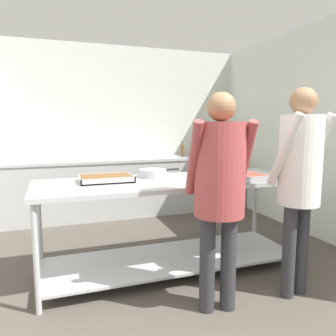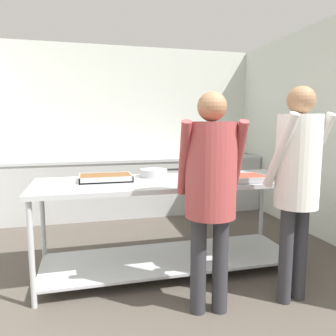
% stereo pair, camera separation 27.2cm
% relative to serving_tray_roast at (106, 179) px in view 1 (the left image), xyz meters
% --- Properties ---
extents(wall_rear, '(4.18, 0.06, 2.65)m').
position_rel_serving_tray_roast_xyz_m(wall_rear, '(0.59, 2.37, 0.41)').
color(wall_rear, silver).
rests_on(wall_rear, ground_plane).
extents(wall_right, '(0.06, 4.35, 2.65)m').
position_rel_serving_tray_roast_xyz_m(wall_right, '(2.65, 0.26, 0.41)').
color(wall_right, silver).
rests_on(wall_right, ground_plane).
extents(back_counter, '(4.02, 0.65, 0.89)m').
position_rel_serving_tray_roast_xyz_m(back_counter, '(0.59, 2.00, -0.47)').
color(back_counter, '#A8A8A8').
rests_on(back_counter, ground_plane).
extents(serving_counter, '(2.50, 0.86, 0.89)m').
position_rel_serving_tray_roast_xyz_m(serving_counter, '(0.60, -0.12, -0.31)').
color(serving_counter, '#ADAFB5').
rests_on(serving_counter, ground_plane).
extents(serving_tray_roast, '(0.48, 0.33, 0.05)m').
position_rel_serving_tray_roast_xyz_m(serving_tray_roast, '(0.00, 0.00, 0.00)').
color(serving_tray_roast, '#ADAFB5').
rests_on(serving_tray_roast, serving_counter).
extents(sauce_pan, '(0.41, 0.27, 0.08)m').
position_rel_serving_tray_roast_xyz_m(sauce_pan, '(0.48, 0.11, 0.02)').
color(sauce_pan, '#ADAFB5').
rests_on(sauce_pan, serving_counter).
extents(plate_stack, '(0.25, 0.25, 0.07)m').
position_rel_serving_tray_roast_xyz_m(plate_stack, '(0.85, -0.38, 0.01)').
color(plate_stack, white).
rests_on(plate_stack, serving_counter).
extents(serving_tray_vegetables, '(0.43, 0.33, 0.05)m').
position_rel_serving_tray_roast_xyz_m(serving_tray_vegetables, '(1.22, -0.35, -0.00)').
color(serving_tray_vegetables, '#ADAFB5').
rests_on(serving_tray_vegetables, serving_counter).
extents(guest_serving_left, '(0.51, 0.38, 1.65)m').
position_rel_serving_tray_roast_xyz_m(guest_serving_left, '(0.69, -0.88, 0.09)').
color(guest_serving_left, '#2D2D33').
rests_on(guest_serving_left, ground_plane).
extents(guest_serving_right, '(0.47, 0.38, 1.70)m').
position_rel_serving_tray_roast_xyz_m(guest_serving_right, '(1.40, -0.90, 0.14)').
color(guest_serving_right, '#2D2D33').
rests_on(guest_serving_right, ground_plane).
extents(water_bottle, '(0.06, 0.06, 0.25)m').
position_rel_serving_tray_roast_xyz_m(water_bottle, '(1.55, 1.95, 0.08)').
color(water_bottle, brown).
rests_on(water_bottle, back_counter).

